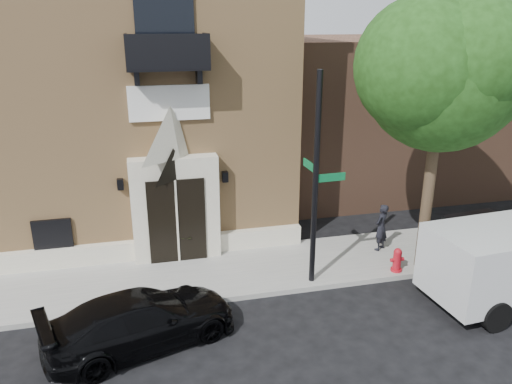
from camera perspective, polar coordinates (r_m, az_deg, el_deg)
ground at (r=13.66m, az=-3.47°, el=-12.50°), size 120.00×120.00×0.00m
sidewalk at (r=15.06m, az=-0.72°, el=-8.88°), size 42.00×3.00×0.15m
church at (r=19.60m, az=-16.85°, el=11.01°), size 12.20×11.01×9.30m
neighbour_building at (r=25.06m, az=20.68°, el=8.93°), size 18.00×8.00×6.40m
street_tree_left at (r=14.29m, az=20.89°, el=12.77°), size 4.97×4.38×7.77m
black_sedan at (r=12.09m, az=-12.95°, el=-14.06°), size 4.75×3.03×1.28m
street_sign at (r=13.30m, az=6.86°, el=1.21°), size 0.93×0.93×5.84m
fire_hydrant at (r=15.26m, az=15.83°, el=-7.47°), size 0.41×0.33×0.72m
dumpster at (r=17.09m, az=23.78°, el=-4.53°), size 1.95×1.25×1.21m
planter at (r=15.68m, az=-8.16°, el=-6.07°), size 0.80×0.74×0.75m
pedestrian_near at (r=16.31m, az=14.11°, el=-3.93°), size 0.67×0.62×1.53m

